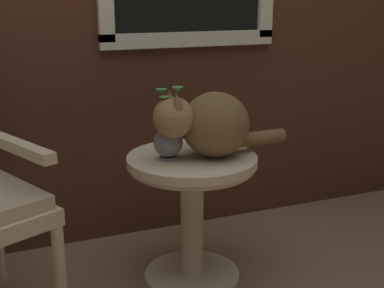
{
  "coord_description": "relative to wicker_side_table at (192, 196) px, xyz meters",
  "views": [
    {
      "loc": [
        -0.65,
        -1.57,
        1.18
      ],
      "look_at": [
        0.09,
        0.28,
        0.6
      ],
      "focal_mm": 48.8,
      "sensor_mm": 36.0,
      "label": 1
    }
  ],
  "objects": [
    {
      "name": "wicker_side_table",
      "position": [
        0.0,
        0.0,
        0.0
      ],
      "size": [
        0.53,
        0.53,
        0.55
      ],
      "color": "beige",
      "rests_on": "ground_plane"
    },
    {
      "name": "pewter_vase_with_ivy",
      "position": [
        -0.1,
        -0.01,
        0.26
      ],
      "size": [
        0.11,
        0.13,
        0.3
      ],
      "color": "slate",
      "rests_on": "wicker_side_table"
    },
    {
      "name": "cat",
      "position": [
        0.06,
        -0.03,
        0.31
      ],
      "size": [
        0.58,
        0.27,
        0.27
      ],
      "color": "brown",
      "rests_on": "wicker_side_table"
    }
  ]
}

